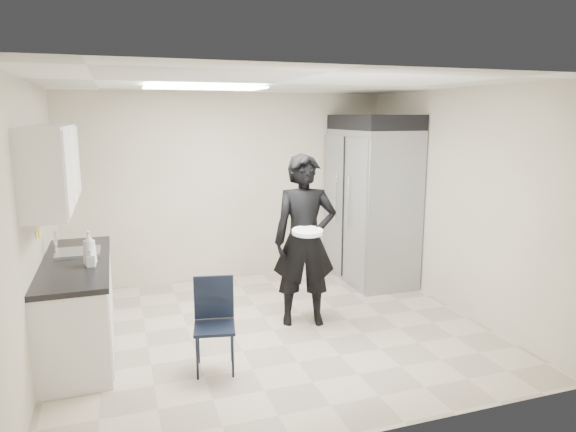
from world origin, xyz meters
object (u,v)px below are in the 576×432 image
object	(u,v)px
folding_chair	(214,328)
man_tuxedo	(305,241)
lower_counter	(78,307)
commercial_fridge	(372,206)

from	to	relation	value
folding_chair	man_tuxedo	xyz separation A→B (m)	(1.16, 0.78, 0.53)
lower_counter	man_tuxedo	distance (m)	2.40
lower_counter	folding_chair	world-z (taller)	lower_counter
commercial_fridge	man_tuxedo	xyz separation A→B (m)	(-1.43, -1.17, -0.11)
lower_counter	man_tuxedo	xyz separation A→B (m)	(2.35, -0.10, 0.51)
commercial_fridge	folding_chair	world-z (taller)	commercial_fridge
lower_counter	commercial_fridge	world-z (taller)	commercial_fridge
lower_counter	folding_chair	xyz separation A→B (m)	(1.19, -0.88, -0.02)
commercial_fridge	folding_chair	size ratio (longest dim) A/B	2.56
man_tuxedo	lower_counter	bearing A→B (deg)	-168.12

